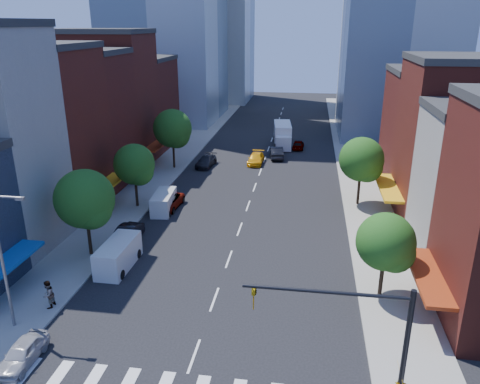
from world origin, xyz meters
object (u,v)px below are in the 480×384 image
object	(u,v)px
cargo_van_far	(163,202)
traffic_car_far	(298,145)
parked_car_rear	(206,161)
pedestrian_far	(48,294)
parked_car_third	(168,202)
box_truck	(283,135)
parked_car_second	(126,235)
cargo_van_near	(118,256)
parked_car_front	(22,353)
taxi	(256,159)
traffic_car_oncoming	(277,152)

from	to	relation	value
cargo_van_far	traffic_car_far	size ratio (longest dim) A/B	1.16
parked_car_rear	pedestrian_far	world-z (taller)	pedestrian_far
parked_car_third	parked_car_rear	distance (m)	15.46
cargo_van_far	box_truck	size ratio (longest dim) A/B	0.55
parked_car_rear	traffic_car_far	size ratio (longest dim) A/B	1.18
parked_car_second	parked_car_third	size ratio (longest dim) A/B	0.89
parked_car_third	cargo_van_near	size ratio (longest dim) A/B	0.97
cargo_van_near	traffic_car_far	bearing A→B (deg)	72.69
pedestrian_far	traffic_car_far	bearing A→B (deg)	164.44
parked_car_front	cargo_van_near	xyz separation A→B (m)	(1.09, 11.30, 0.41)
cargo_van_far	traffic_car_far	distance (m)	30.30
parked_car_front	taxi	world-z (taller)	taxi
parked_car_front	parked_car_rear	world-z (taller)	parked_car_rear
parked_car_third	parked_car_front	bearing A→B (deg)	-89.06
parked_car_rear	cargo_van_far	size ratio (longest dim) A/B	1.01
taxi	box_truck	world-z (taller)	box_truck
parked_car_rear	traffic_car_far	bearing A→B (deg)	48.74
taxi	box_truck	size ratio (longest dim) A/B	0.56
cargo_van_far	taxi	bearing A→B (deg)	63.62
parked_car_front	parked_car_third	xyz separation A→B (m)	(1.31, 24.09, 0.03)
cargo_van_near	box_truck	distance (m)	42.59
parked_car_second	taxi	distance (m)	27.47
parked_car_front	parked_car_rear	xyz separation A→B (m)	(2.00, 39.53, 0.04)
cargo_van_near	cargo_van_far	size ratio (longest dim) A/B	1.08
cargo_van_far	traffic_car_far	xyz separation A→B (m)	(12.91, 27.42, -0.28)
cargo_van_far	taxi	distance (m)	20.01
taxi	parked_car_front	bearing A→B (deg)	-100.00
parked_car_front	box_truck	xyz separation A→B (m)	(11.45, 52.60, 0.94)
parked_car_rear	taxi	size ratio (longest dim) A/B	0.99
box_truck	pedestrian_far	world-z (taller)	box_truck
traffic_car_far	taxi	bearing A→B (deg)	60.23
parked_car_rear	parked_car_second	bearing A→B (deg)	-88.82
cargo_van_far	box_truck	bearing A→B (deg)	65.89
traffic_car_far	box_truck	bearing A→B (deg)	-34.95
cargo_van_near	traffic_car_far	size ratio (longest dim) A/B	1.26
parked_car_rear	cargo_van_near	bearing A→B (deg)	-85.87
traffic_car_oncoming	cargo_van_near	bearing A→B (deg)	65.79
parked_car_front	traffic_car_oncoming	bearing A→B (deg)	75.86
cargo_van_near	parked_car_third	bearing A→B (deg)	89.88
cargo_van_far	parked_car_rear	bearing A→B (deg)	82.17
cargo_van_near	traffic_car_oncoming	world-z (taller)	cargo_van_near
parked_car_rear	traffic_car_oncoming	world-z (taller)	traffic_car_oncoming
parked_car_second	traffic_car_oncoming	size ratio (longest dim) A/B	0.89
parked_car_third	taxi	distance (m)	19.14
parked_car_second	pedestrian_far	size ratio (longest dim) A/B	2.25
traffic_car_far	box_truck	distance (m)	3.35
cargo_van_far	pedestrian_far	xyz separation A→B (m)	(-2.43, -18.02, 0.17)
pedestrian_far	box_truck	bearing A→B (deg)	168.02
parked_car_front	cargo_van_far	xyz separation A→B (m)	(1.12, 23.23, 0.31)
parked_car_front	traffic_car_far	distance (m)	52.55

